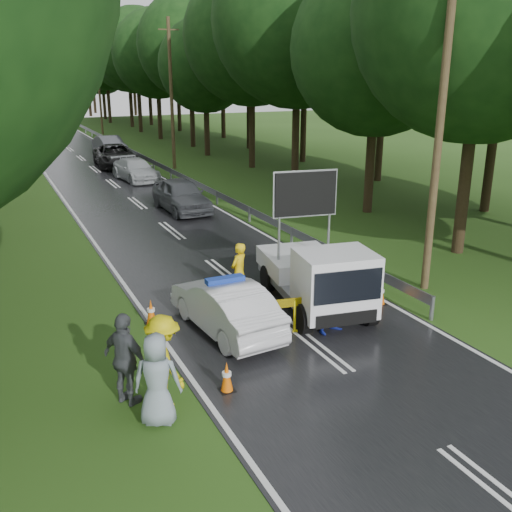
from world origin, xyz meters
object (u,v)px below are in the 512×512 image
civilian (335,300)px  queue_car_first (181,195)px  barrier (269,310)px  queue_car_third (115,156)px  officer (239,272)px  work_truck (318,276)px  police_sedan (225,307)px  queue_car_second (136,170)px  queue_car_fourth (110,146)px

civilian → queue_car_first: size_ratio=0.38×
barrier → queue_car_third: queue_car_third is taller
queue_car_first → queue_car_third: (0.04, 15.24, -0.00)m
officer → barrier: bearing=51.6°
work_truck → queue_car_first: work_truck is taller
work_truck → barrier: size_ratio=2.12×
queue_car_first → queue_car_third: queue_car_first is taller
police_sedan → barrier: size_ratio=1.79×
queue_car_second → queue_car_third: size_ratio=0.81×
work_truck → queue_car_first: 13.37m
queue_car_first → queue_car_second: size_ratio=1.01×
barrier → officer: size_ratio=1.35×
work_truck → officer: bearing=144.7°
barrier → officer: (0.32, 2.66, 0.13)m
officer → queue_car_second: 21.01m
officer → queue_car_third: bearing=-126.0°
work_truck → officer: (-1.72, 1.70, -0.15)m
civilian → queue_car_second: 24.08m
civilian → queue_car_first: civilian is taller
work_truck → civilian: (-0.37, -1.46, -0.13)m
officer → queue_car_third: officer is taller
civilian → queue_car_fourth: (1.61, 36.07, -0.11)m
officer → queue_car_fourth: bearing=-126.7°
queue_car_first → queue_car_second: bearing=88.6°
work_truck → barrier: work_truck is taller
queue_car_third → queue_car_first: bearing=-86.1°
queue_car_third → queue_car_fourth: queue_car_third is taller
queue_car_third → queue_car_fourth: 6.06m
work_truck → officer: work_truck is taller
barrier → queue_car_first: 14.52m
work_truck → police_sedan: bearing=-167.3°
work_truck → officer: 2.42m
barrier → queue_car_fourth: 35.72m
officer → queue_car_fourth: size_ratio=0.37×
work_truck → barrier: (-2.03, -0.96, -0.28)m
queue_car_first → queue_car_third: bearing=88.6°
queue_car_second → queue_car_third: 6.00m
officer → queue_car_third: size_ratio=0.31×
police_sedan → officer: (1.20, 1.87, 0.20)m
officer → queue_car_first: bearing=-131.5°
queue_car_second → queue_car_fourth: 12.03m
civilian → queue_car_fourth: bearing=75.5°
barrier → queue_car_third: (2.40, 29.57, 0.05)m
civilian → queue_car_third: 30.08m
police_sedan → queue_car_second: size_ratio=0.91×
queue_car_second → queue_car_fourth: (0.87, 12.00, 0.11)m
police_sedan → queue_car_first: (3.25, 13.54, 0.12)m
queue_car_first → queue_car_fourth: bearing=86.3°
officer → police_sedan: bearing=25.6°
queue_car_first → queue_car_second: (0.03, 9.24, -0.12)m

